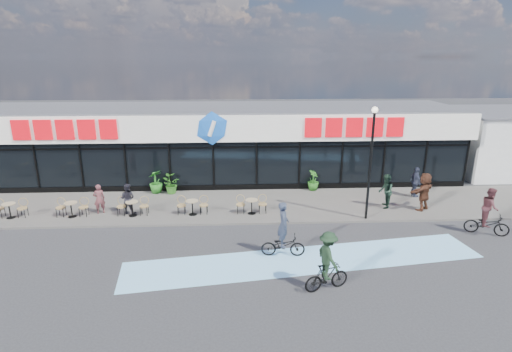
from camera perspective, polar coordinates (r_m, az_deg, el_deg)
The scene contains 22 objects.
ground at distance 17.19m, azimuth -7.22°, elevation -9.74°, with size 120.00×120.00×0.00m, color #28282B.
sidewalk at distance 21.29m, azimuth -6.33°, elevation -4.24°, with size 44.00×5.00×0.10m, color #504C46.
bike_lane at distance 16.02m, azimuth 7.10°, elevation -11.81°, with size 14.00×2.20×0.01m, color #7CC0EB.
building at distance 25.87m, azimuth -5.79°, elevation 4.82°, with size 30.60×6.57×4.75m.
neighbour_building at distance 33.02m, azimuth 32.79°, elevation 4.33°, with size 9.20×7.20×4.11m.
lamp_post at distance 19.20m, azimuth 16.12°, elevation 2.96°, with size 0.28×0.28×5.37m.
bistro_set_1 at distance 22.78m, azimuth -31.66°, elevation -3.96°, with size 1.54×0.62×0.90m.
bistro_set_2 at distance 21.51m, azimuth -24.80°, elevation -4.09°, with size 1.54×0.62×0.90m.
bistro_set_3 at distance 20.58m, azimuth -17.21°, elevation -4.16°, with size 1.54×0.62×0.90m.
bistro_set_4 at distance 20.04m, azimuth -9.06°, elevation -4.16°, with size 1.54×0.62×0.90m.
bistro_set_5 at distance 19.92m, azimuth -0.63°, elevation -4.07°, with size 1.54×0.62×0.90m.
potted_plant_left at distance 23.52m, azimuth -14.12°, elevation -0.78°, with size 0.74×0.74×1.32m, color #23681D.
potted_plant_mid at distance 23.23m, azimuth -12.15°, elevation -1.18°, with size 0.97×0.84×1.08m, color #2E6D1F.
potted_plant_right at distance 23.53m, azimuth 8.17°, elevation -0.62°, with size 0.66×0.66×1.18m, color #235B1A.
patron_left at distance 21.27m, azimuth -21.49°, elevation -3.06°, with size 0.55×0.36×1.51m, color brown.
patron_right at distance 20.80m, azimuth -17.87°, elevation -3.08°, with size 0.75×0.58×1.54m, color black.
pedestrian_a at distance 21.55m, azimuth 18.03°, elevation -2.08°, with size 0.86×0.67×1.78m, color black.
pedestrian_b at distance 23.85m, azimuth 21.83°, elevation -0.80°, with size 0.99×0.41×1.69m, color #2B3044.
pedestrian_c at distance 21.89m, azimuth 22.89°, elevation -2.05°, with size 1.82×0.58×1.96m, color #48271A.
cyclist_a at distance 15.91m, azimuth 3.90°, elevation -8.81°, with size 1.77×0.73×2.27m.
cyclist_b at distance 20.43m, azimuth 30.24°, elevation -5.00°, with size 1.92×1.31×2.17m.
cyclist_c at distance 13.83m, azimuth 10.17°, elevation -12.29°, with size 1.70×1.22×2.13m.
Camera 1 is at (1.40, -15.36, 7.60)m, focal length 28.00 mm.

